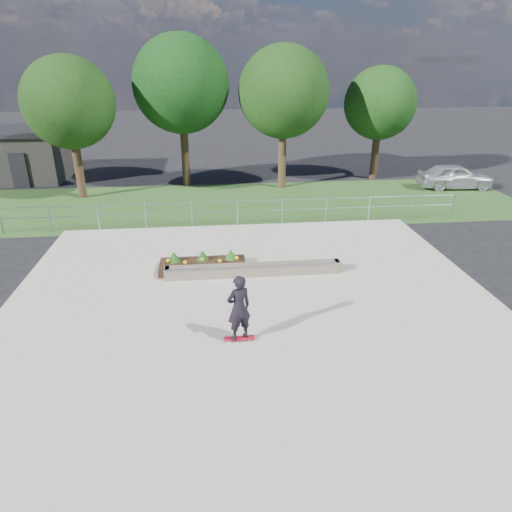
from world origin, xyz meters
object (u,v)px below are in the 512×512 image
(planter_bed, at_px, (203,264))
(parked_car, at_px, (455,176))
(grind_ledge, at_px, (254,270))
(skateboarder, at_px, (239,308))

(planter_bed, distance_m, parked_car, 17.39)
(grind_ledge, xyz_separation_m, skateboarder, (-0.76, -3.90, 0.77))
(parked_car, bearing_deg, planter_bed, 129.06)
(skateboarder, relative_size, parked_car, 0.45)
(grind_ledge, height_order, planter_bed, planter_bed)
(grind_ledge, distance_m, skateboarder, 4.05)
(planter_bed, bearing_deg, skateboarder, -78.25)
(grind_ledge, height_order, skateboarder, skateboarder)
(planter_bed, relative_size, parked_car, 0.72)
(grind_ledge, bearing_deg, parked_car, 39.56)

